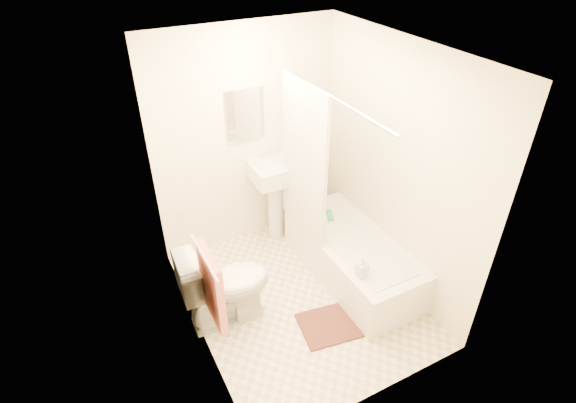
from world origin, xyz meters
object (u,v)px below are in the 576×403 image
bath_mat (332,324)px  sink (276,197)px  bathtub (352,257)px  toilet (225,285)px  soap_bottle (362,267)px

bath_mat → sink: bearing=84.1°
sink → bathtub: bearing=-66.5°
toilet → bathtub: size_ratio=0.50×
toilet → bath_mat: 1.06m
toilet → soap_bottle: size_ratio=4.00×
bathtub → soap_bottle: soap_bottle is taller
sink → bathtub: sink is taller
toilet → bath_mat: toilet is taller
bath_mat → soap_bottle: bearing=7.2°
bathtub → bath_mat: (-0.54, -0.51, -0.22)m
bath_mat → soap_bottle: size_ratio=2.92×
soap_bottle → bath_mat: bearing=-172.8°
toilet → soap_bottle: (1.12, -0.51, 0.16)m
toilet → bathtub: (1.36, -0.04, -0.17)m
toilet → bath_mat: bearing=-120.4°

